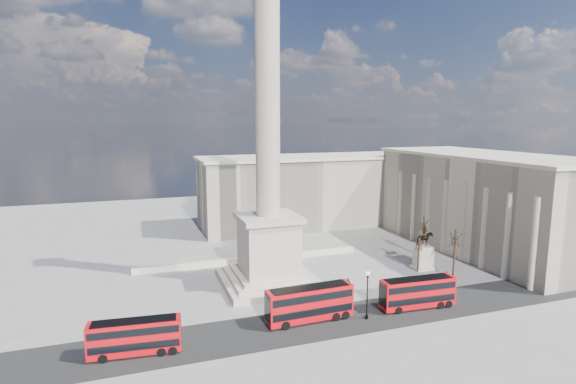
# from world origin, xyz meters

# --- Properties ---
(ground) EXTENTS (180.00, 180.00, 0.00)m
(ground) POSITION_xyz_m (0.00, 0.00, 0.00)
(ground) COLOR gray
(ground) RESTS_ON ground
(asphalt_road) EXTENTS (120.00, 9.00, 0.01)m
(asphalt_road) POSITION_xyz_m (5.00, -10.00, 0.00)
(asphalt_road) COLOR #272727
(asphalt_road) RESTS_ON ground
(nelsons_column) EXTENTS (14.00, 14.00, 49.85)m
(nelsons_column) POSITION_xyz_m (0.00, 5.00, 12.92)
(nelsons_column) COLOR beige
(nelsons_column) RESTS_ON ground
(balustrade_wall) EXTENTS (40.00, 0.60, 1.10)m
(balustrade_wall) POSITION_xyz_m (0.00, 16.00, 0.55)
(balustrade_wall) COLOR beige
(balustrade_wall) RESTS_ON ground
(building_east) EXTENTS (19.00, 46.00, 18.60)m
(building_east) POSITION_xyz_m (45.00, 10.00, 9.32)
(building_east) COLOR beige
(building_east) RESTS_ON ground
(building_northeast) EXTENTS (51.00, 17.00, 16.60)m
(building_northeast) POSITION_xyz_m (20.00, 40.00, 8.32)
(building_northeast) COLOR beige
(building_northeast) RESTS_ON ground
(red_bus_a) EXTENTS (9.75, 3.11, 3.89)m
(red_bus_a) POSITION_xyz_m (-19.47, -10.67, 2.04)
(red_bus_a) COLOR red
(red_bus_a) RESTS_ON ground
(red_bus_b) EXTENTS (11.14, 2.98, 4.48)m
(red_bus_b) POSITION_xyz_m (1.18, -9.15, 2.35)
(red_bus_b) COLOR red
(red_bus_b) RESTS_ON ground
(red_bus_c) EXTENTS (10.37, 2.95, 4.16)m
(red_bus_c) POSITION_xyz_m (16.26, -10.14, 2.18)
(red_bus_c) COLOR red
(red_bus_c) RESTS_ON ground
(victorian_lamp) EXTENTS (0.54, 0.54, 6.25)m
(victorian_lamp) POSITION_xyz_m (8.16, -10.94, 3.68)
(victorian_lamp) COLOR black
(victorian_lamp) RESTS_ON ground
(equestrian_statue) EXTENTS (3.56, 2.67, 7.53)m
(equestrian_statue) POSITION_xyz_m (26.69, 3.28, 2.58)
(equestrian_statue) COLOR beige
(equestrian_statue) RESTS_ON ground
(bare_tree_near) EXTENTS (1.92, 1.92, 8.42)m
(bare_tree_near) POSITION_xyz_m (28.43, -2.23, 6.63)
(bare_tree_near) COLOR #332319
(bare_tree_near) RESTS_ON ground
(bare_tree_mid) EXTENTS (1.60, 1.60, 6.05)m
(bare_tree_mid) POSITION_xyz_m (24.94, 2.15, 4.77)
(bare_tree_mid) COLOR #332319
(bare_tree_mid) RESTS_ON ground
(bare_tree_far) EXTENTS (1.95, 1.95, 7.97)m
(bare_tree_far) POSITION_xyz_m (30.74, 9.12, 6.28)
(bare_tree_far) COLOR #332319
(bare_tree_far) RESTS_ON ground
(pedestrian_walking) EXTENTS (0.69, 0.47, 1.86)m
(pedestrian_walking) POSITION_xyz_m (26.08, -3.61, 0.93)
(pedestrian_walking) COLOR black
(pedestrian_walking) RESTS_ON ground
(pedestrian_standing) EXTENTS (0.92, 0.73, 1.86)m
(pedestrian_standing) POSITION_xyz_m (22.04, -6.50, 0.93)
(pedestrian_standing) COLOR black
(pedestrian_standing) RESTS_ON ground
(pedestrian_crossing) EXTENTS (0.99, 0.96, 1.67)m
(pedestrian_crossing) POSITION_xyz_m (10.65, -0.77, 0.83)
(pedestrian_crossing) COLOR black
(pedestrian_crossing) RESTS_ON ground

